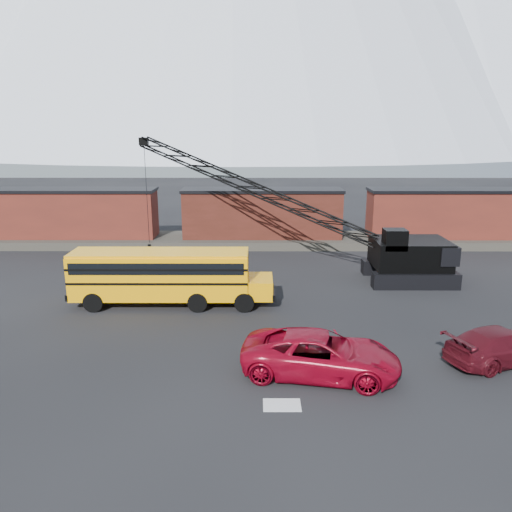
{
  "coord_description": "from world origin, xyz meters",
  "views": [
    {
      "loc": [
        -0.42,
        -20.51,
        10.05
      ],
      "look_at": [
        -0.49,
        6.47,
        3.0
      ],
      "focal_mm": 35.0,
      "sensor_mm": 36.0,
      "label": 1
    }
  ],
  "objects_px": {
    "school_bus": "(167,275)",
    "maroon_suv": "(502,345)",
    "red_pickup": "(321,354)",
    "crawler_crane": "(256,190)"
  },
  "relations": [
    {
      "from": "crawler_crane",
      "to": "red_pickup",
      "type": "bearing_deg",
      "value": -81.03
    },
    {
      "from": "red_pickup",
      "to": "maroon_suv",
      "type": "xyz_separation_m",
      "value": [
        8.06,
        1.18,
        -0.13
      ]
    },
    {
      "from": "maroon_suv",
      "to": "crawler_crane",
      "type": "bearing_deg",
      "value": 12.77
    },
    {
      "from": "maroon_suv",
      "to": "crawler_crane",
      "type": "distance_m",
      "value": 19.8
    },
    {
      "from": "school_bus",
      "to": "crawler_crane",
      "type": "bearing_deg",
      "value": 59.59
    },
    {
      "from": "school_bus",
      "to": "maroon_suv",
      "type": "xyz_separation_m",
      "value": [
        15.88,
        -7.19,
        -1.02
      ]
    },
    {
      "from": "red_pickup",
      "to": "school_bus",
      "type": "bearing_deg",
      "value": 53.48
    },
    {
      "from": "maroon_suv",
      "to": "red_pickup",
      "type": "bearing_deg",
      "value": 77.06
    },
    {
      "from": "school_bus",
      "to": "red_pickup",
      "type": "height_order",
      "value": "school_bus"
    },
    {
      "from": "red_pickup",
      "to": "crawler_crane",
      "type": "height_order",
      "value": "crawler_crane"
    }
  ]
}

